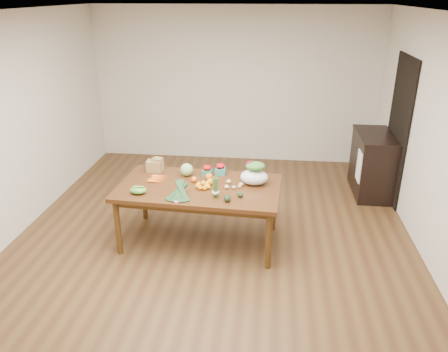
# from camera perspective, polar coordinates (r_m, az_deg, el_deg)

# --- Properties ---
(floor) EXTENTS (6.00, 6.00, 0.00)m
(floor) POSITION_cam_1_polar(r_m,az_deg,el_deg) (5.53, -1.50, -8.54)
(floor) COLOR #52381C
(floor) RESTS_ON ground
(ceiling) EXTENTS (5.00, 6.00, 0.02)m
(ceiling) POSITION_cam_1_polar(r_m,az_deg,el_deg) (4.72, -1.85, 20.64)
(ceiling) COLOR white
(ceiling) RESTS_ON room_walls
(room_walls) EXTENTS (5.02, 6.02, 2.70)m
(room_walls) POSITION_cam_1_polar(r_m,az_deg,el_deg) (4.96, -1.66, 4.87)
(room_walls) COLOR beige
(room_walls) RESTS_ON floor
(dining_table) EXTENTS (1.97, 1.17, 0.75)m
(dining_table) POSITION_cam_1_polar(r_m,az_deg,el_deg) (5.38, -3.18, -4.93)
(dining_table) COLOR #43210F
(dining_table) RESTS_ON floor
(doorway_dark) EXTENTS (0.02, 1.00, 2.10)m
(doorway_dark) POSITION_cam_1_polar(r_m,az_deg,el_deg) (6.78, 21.75, 5.57)
(doorway_dark) COLOR black
(doorway_dark) RESTS_ON floor
(cabinet) EXTENTS (0.52, 1.02, 0.94)m
(cabinet) POSITION_cam_1_polar(r_m,az_deg,el_deg) (7.01, 18.78, 1.51)
(cabinet) COLOR black
(cabinet) RESTS_ON floor
(dish_towel) EXTENTS (0.02, 0.28, 0.45)m
(dish_towel) POSITION_cam_1_polar(r_m,az_deg,el_deg) (6.63, 17.21, 1.23)
(dish_towel) COLOR white
(dish_towel) RESTS_ON cabinet
(paper_bag) EXTENTS (0.26, 0.22, 0.17)m
(paper_bag) POSITION_cam_1_polar(r_m,az_deg,el_deg) (5.67, -9.11, 1.45)
(paper_bag) COLOR olive
(paper_bag) RESTS_ON dining_table
(cabbage) EXTENTS (0.16, 0.16, 0.16)m
(cabbage) POSITION_cam_1_polar(r_m,az_deg,el_deg) (5.49, -4.90, 0.82)
(cabbage) COLOR #9FC06F
(cabbage) RESTS_ON dining_table
(strawberry_basket_a) EXTENTS (0.13, 0.13, 0.11)m
(strawberry_basket_a) POSITION_cam_1_polar(r_m,az_deg,el_deg) (5.49, -2.21, 0.61)
(strawberry_basket_a) COLOR #B80E0C
(strawberry_basket_a) RESTS_ON dining_table
(strawberry_basket_b) EXTENTS (0.13, 0.13, 0.11)m
(strawberry_basket_b) POSITION_cam_1_polar(r_m,az_deg,el_deg) (5.53, -0.47, 0.82)
(strawberry_basket_b) COLOR red
(strawberry_basket_b) RESTS_ON dining_table
(orange_a) EXTENTS (0.07, 0.07, 0.07)m
(orange_a) POSITION_cam_1_polar(r_m,az_deg,el_deg) (5.31, -3.94, -0.46)
(orange_a) COLOR orange
(orange_a) RESTS_ON dining_table
(orange_b) EXTENTS (0.09, 0.09, 0.09)m
(orange_b) POSITION_cam_1_polar(r_m,az_deg,el_deg) (5.35, -1.95, -0.09)
(orange_b) COLOR orange
(orange_b) RESTS_ON dining_table
(orange_c) EXTENTS (0.08, 0.08, 0.08)m
(orange_c) POSITION_cam_1_polar(r_m,az_deg,el_deg) (5.22, -1.85, -0.76)
(orange_c) COLOR #FFA70F
(orange_c) RESTS_ON dining_table
(mandarin_cluster) EXTENTS (0.19, 0.19, 0.09)m
(mandarin_cluster) POSITION_cam_1_polar(r_m,az_deg,el_deg) (5.15, -2.69, -1.07)
(mandarin_cluster) COLOR orange
(mandarin_cluster) RESTS_ON dining_table
(carrots) EXTENTS (0.23, 0.26, 0.03)m
(carrots) POSITION_cam_1_polar(r_m,az_deg,el_deg) (5.43, -8.61, -0.35)
(carrots) COLOR orange
(carrots) RESTS_ON dining_table
(snap_pea_bag) EXTENTS (0.19, 0.14, 0.09)m
(snap_pea_bag) POSITION_cam_1_polar(r_m,az_deg,el_deg) (5.09, -11.14, -1.82)
(snap_pea_bag) COLOR #4A9331
(snap_pea_bag) RESTS_ON dining_table
(kale_bunch) EXTENTS (0.34, 0.42, 0.16)m
(kale_bunch) POSITION_cam_1_polar(r_m,az_deg,el_deg) (4.88, -5.98, -2.15)
(kale_bunch) COLOR #163218
(kale_bunch) RESTS_ON dining_table
(asparagus_bundle) EXTENTS (0.09, 0.12, 0.26)m
(asparagus_bundle) POSITION_cam_1_polar(r_m,az_deg,el_deg) (4.87, -1.12, -1.48)
(asparagus_bundle) COLOR #567C39
(asparagus_bundle) RESTS_ON dining_table
(potato_a) EXTENTS (0.06, 0.05, 0.05)m
(potato_a) POSITION_cam_1_polar(r_m,az_deg,el_deg) (5.12, 0.37, -1.43)
(potato_a) COLOR tan
(potato_a) RESTS_ON dining_table
(potato_b) EXTENTS (0.05, 0.04, 0.04)m
(potato_b) POSITION_cam_1_polar(r_m,az_deg,el_deg) (5.12, 1.30, -1.49)
(potato_b) COLOR tan
(potato_b) RESTS_ON dining_table
(potato_c) EXTENTS (0.06, 0.05, 0.05)m
(potato_c) POSITION_cam_1_polar(r_m,az_deg,el_deg) (5.20, 2.24, -1.10)
(potato_c) COLOR tan
(potato_c) RESTS_ON dining_table
(potato_d) EXTENTS (0.06, 0.05, 0.05)m
(potato_d) POSITION_cam_1_polar(r_m,az_deg,el_deg) (5.26, 0.62, -0.75)
(potato_d) COLOR tan
(potato_d) RESTS_ON dining_table
(potato_e) EXTENTS (0.04, 0.04, 0.04)m
(potato_e) POSITION_cam_1_polar(r_m,az_deg,el_deg) (5.15, 2.03, -1.38)
(potato_e) COLOR tan
(potato_e) RESTS_ON dining_table
(avocado_a) EXTENTS (0.10, 0.13, 0.07)m
(avocado_a) POSITION_cam_1_polar(r_m,az_deg,el_deg) (4.82, 0.41, -2.91)
(avocado_a) COLOR black
(avocado_a) RESTS_ON dining_table
(avocado_b) EXTENTS (0.08, 0.10, 0.06)m
(avocado_b) POSITION_cam_1_polar(r_m,az_deg,el_deg) (4.93, 2.12, -2.42)
(avocado_b) COLOR black
(avocado_b) RESTS_ON dining_table
(salad_bag) EXTENTS (0.35, 0.27, 0.26)m
(salad_bag) POSITION_cam_1_polar(r_m,az_deg,el_deg) (5.22, 3.97, 0.23)
(salad_bag) COLOR white
(salad_bag) RESTS_ON dining_table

